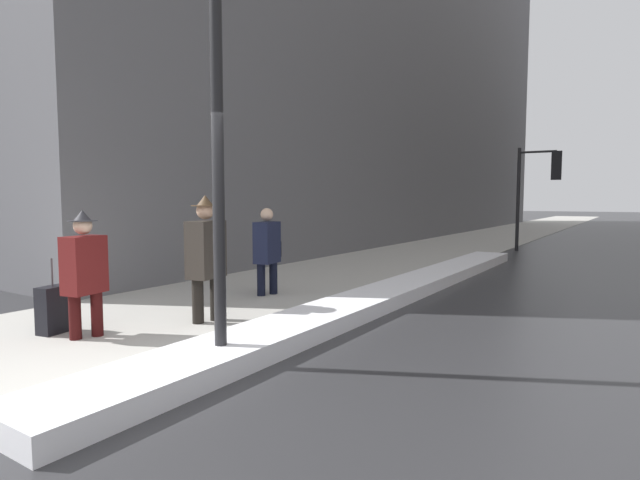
{
  "coord_description": "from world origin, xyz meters",
  "views": [
    {
      "loc": [
        3.77,
        -2.4,
        1.66
      ],
      "look_at": [
        -0.4,
        4.0,
        1.05
      ],
      "focal_mm": 28.0,
      "sensor_mm": 36.0,
      "label": 1
    }
  ],
  "objects_px": {
    "pedestrian_with_shoulder_bag": "(267,247)",
    "rolling_suitcase": "(53,310)",
    "pedestrian_in_glasses": "(84,269)",
    "traffic_light_near": "(543,177)",
    "pedestrian_trailing": "(206,253)",
    "lamp_post": "(216,44)"
  },
  "relations": [
    {
      "from": "pedestrian_with_shoulder_bag",
      "to": "rolling_suitcase",
      "type": "relative_size",
      "value": 1.61
    },
    {
      "from": "pedestrian_in_glasses",
      "to": "lamp_post",
      "type": "bearing_deg",
      "value": 83.53
    },
    {
      "from": "pedestrian_in_glasses",
      "to": "pedestrian_with_shoulder_bag",
      "type": "xyz_separation_m",
      "value": [
        0.09,
        3.33,
        -0.0
      ]
    },
    {
      "from": "pedestrian_in_glasses",
      "to": "pedestrian_with_shoulder_bag",
      "type": "height_order",
      "value": "pedestrian_in_glasses"
    },
    {
      "from": "pedestrian_in_glasses",
      "to": "pedestrian_trailing",
      "type": "distance_m",
      "value": 1.5
    },
    {
      "from": "pedestrian_with_shoulder_bag",
      "to": "rolling_suitcase",
      "type": "xyz_separation_m",
      "value": [
        -0.62,
        -3.43,
        -0.54
      ]
    },
    {
      "from": "pedestrian_in_glasses",
      "to": "rolling_suitcase",
      "type": "bearing_deg",
      "value": -89.79
    },
    {
      "from": "traffic_light_near",
      "to": "rolling_suitcase",
      "type": "relative_size",
      "value": 3.53
    },
    {
      "from": "lamp_post",
      "to": "pedestrian_with_shoulder_bag",
      "type": "bearing_deg",
      "value": 121.86
    },
    {
      "from": "rolling_suitcase",
      "to": "traffic_light_near",
      "type": "bearing_deg",
      "value": 155.98
    },
    {
      "from": "pedestrian_trailing",
      "to": "pedestrian_with_shoulder_bag",
      "type": "height_order",
      "value": "pedestrian_trailing"
    },
    {
      "from": "traffic_light_near",
      "to": "rolling_suitcase",
      "type": "bearing_deg",
      "value": -109.06
    },
    {
      "from": "lamp_post",
      "to": "pedestrian_in_glasses",
      "type": "relative_size",
      "value": 3.44
    },
    {
      "from": "pedestrian_in_glasses",
      "to": "rolling_suitcase",
      "type": "relative_size",
      "value": 1.63
    },
    {
      "from": "pedestrian_trailing",
      "to": "pedestrian_with_shoulder_bag",
      "type": "relative_size",
      "value": 1.13
    },
    {
      "from": "pedestrian_in_glasses",
      "to": "rolling_suitcase",
      "type": "distance_m",
      "value": 0.77
    },
    {
      "from": "pedestrian_in_glasses",
      "to": "pedestrian_trailing",
      "type": "relative_size",
      "value": 0.89
    },
    {
      "from": "pedestrian_trailing",
      "to": "rolling_suitcase",
      "type": "relative_size",
      "value": 1.82
    },
    {
      "from": "traffic_light_near",
      "to": "pedestrian_with_shoulder_bag",
      "type": "distance_m",
      "value": 11.03
    },
    {
      "from": "pedestrian_trailing",
      "to": "traffic_light_near",
      "type": "bearing_deg",
      "value": 159.56
    },
    {
      "from": "pedestrian_with_shoulder_bag",
      "to": "rolling_suitcase",
      "type": "height_order",
      "value": "pedestrian_with_shoulder_bag"
    },
    {
      "from": "lamp_post",
      "to": "pedestrian_with_shoulder_bag",
      "type": "relative_size",
      "value": 3.48
    }
  ]
}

